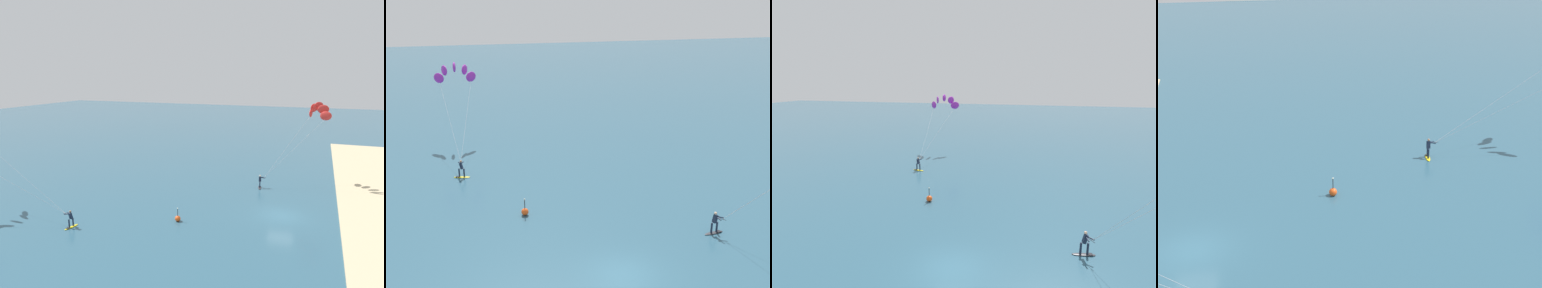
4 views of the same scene
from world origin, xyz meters
The scene contains 2 objects.
ground_plane centered at (0.00, 0.00, 0.00)m, with size 240.00×240.00×0.00m, color #2D566B.
marker_buoy centered at (-4.91, 9.27, 0.30)m, with size 0.56×0.56×1.38m.
Camera 4 is at (27.63, 2.93, 17.12)m, focal length 49.90 mm.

